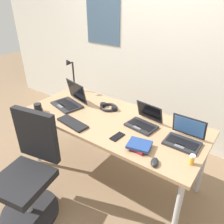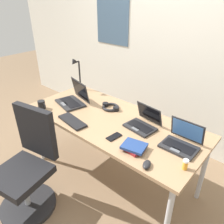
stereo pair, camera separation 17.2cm
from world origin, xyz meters
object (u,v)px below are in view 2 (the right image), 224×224
(laptop_by_keyboard, at_px, (73,99))
(computer_mouse, at_px, (147,165))
(laptop_front_right, at_px, (143,123))
(headphones, at_px, (111,107))
(cell_phone, at_px, (114,137))
(coffee_mug, at_px, (42,105))
(desk_lamp, at_px, (78,75))
(external_keyboard, at_px, (72,121))
(book_stack, at_px, (134,147))
(laptop_back_left, at_px, (181,142))
(pill_bottle, at_px, (185,164))
(office_chair, at_px, (28,170))

(laptop_by_keyboard, bearing_deg, computer_mouse, -15.26)
(laptop_front_right, height_order, headphones, laptop_front_right)
(cell_phone, height_order, coffee_mug, coffee_mug)
(desk_lamp, bearing_deg, external_keyboard, -45.59)
(book_stack, xyz_separation_m, coffee_mug, (-1.14, -0.08, 0.02))
(external_keyboard, bearing_deg, book_stack, 11.29)
(headphones, bearing_deg, laptop_back_left, -7.89)
(external_keyboard, relative_size, cell_phone, 2.43)
(laptop_back_left, xyz_separation_m, headphones, (-0.85, 0.12, -0.03))
(external_keyboard, relative_size, pill_bottle, 4.18)
(office_chair, bearing_deg, headphones, 78.03)
(computer_mouse, relative_size, pill_bottle, 1.22)
(laptop_back_left, height_order, headphones, laptop_back_left)
(laptop_back_left, bearing_deg, coffee_mug, -165.54)
(desk_lamp, relative_size, cell_phone, 2.94)
(pill_bottle, relative_size, book_stack, 0.38)
(book_stack, relative_size, coffee_mug, 1.83)
(external_keyboard, bearing_deg, headphones, 86.36)
(coffee_mug, xyz_separation_m, office_chair, (0.35, -0.44, -0.39))
(laptop_front_right, relative_size, cell_phone, 2.18)
(laptop_by_keyboard, xyz_separation_m, external_keyboard, (0.31, -0.27, -0.04))
(desk_lamp, distance_m, laptop_front_right, 1.13)
(desk_lamp, xyz_separation_m, pill_bottle, (1.63, -0.46, -0.16))
(computer_mouse, distance_m, headphones, 0.92)
(laptop_back_left, bearing_deg, computer_mouse, -101.59)
(external_keyboard, relative_size, coffee_mug, 2.92)
(office_chair, bearing_deg, laptop_front_right, 52.03)
(computer_mouse, relative_size, coffee_mug, 0.85)
(laptop_front_right, xyz_separation_m, office_chair, (-0.66, -0.84, -0.38))
(computer_mouse, bearing_deg, laptop_back_left, 59.53)
(laptop_back_left, relative_size, office_chair, 0.29)
(laptop_by_keyboard, distance_m, office_chair, 0.87)
(laptop_front_right, xyz_separation_m, external_keyboard, (-0.55, -0.37, -0.03))
(laptop_front_right, relative_size, office_chair, 0.31)
(laptop_front_right, relative_size, external_keyboard, 0.90)
(computer_mouse, height_order, headphones, headphones)
(laptop_by_keyboard, bearing_deg, book_stack, -13.05)
(desk_lamp, distance_m, pill_bottle, 1.70)
(external_keyboard, distance_m, coffee_mug, 0.46)
(laptop_by_keyboard, bearing_deg, headphones, 23.69)
(computer_mouse, height_order, cell_phone, computer_mouse)
(desk_lamp, bearing_deg, pill_bottle, -15.59)
(book_stack, relative_size, office_chair, 0.21)
(headphones, height_order, office_chair, office_chair)
(laptop_back_left, relative_size, laptop_front_right, 0.94)
(laptop_by_keyboard, bearing_deg, office_chair, -74.91)
(laptop_by_keyboard, relative_size, cell_phone, 2.82)
(book_stack, bearing_deg, headphones, 145.86)
(desk_lamp, bearing_deg, headphones, -10.20)
(book_stack, bearing_deg, laptop_front_right, 112.37)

